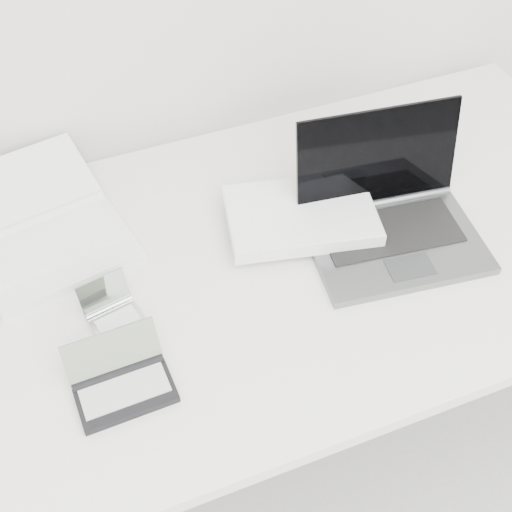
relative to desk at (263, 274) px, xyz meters
name	(u,v)px	position (x,y,z in m)	size (l,w,h in m)	color
desk	(263,274)	(0.00, 0.00, 0.00)	(1.60, 0.80, 0.73)	white
laptop_large	(348,218)	(0.18, 0.01, 0.08)	(0.49, 0.38, 0.22)	slate
netbook_open_white	(46,233)	(-0.37, 0.20, 0.07)	(0.34, 0.41, 0.06)	white
pda_silver	(114,314)	(-0.30, -0.04, 0.06)	(0.11, 0.11, 0.07)	silver
palmtop_charcoal	(122,384)	(-0.32, -0.18, 0.06)	(0.16, 0.13, 0.08)	black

